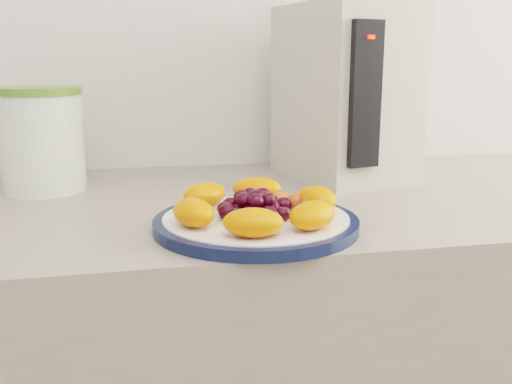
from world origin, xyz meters
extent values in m
cylinder|color=#0E1938|center=(0.07, 1.02, 0.91)|extent=(0.27, 0.27, 0.01)
cylinder|color=white|center=(0.07, 1.02, 0.91)|extent=(0.25, 0.25, 0.02)
cylinder|color=#486E22|center=(-0.24, 1.32, 0.98)|extent=(0.16, 0.16, 0.16)
cylinder|color=#53772B|center=(-0.24, 1.32, 1.07)|extent=(0.16, 0.16, 0.01)
cube|color=beige|center=(0.30, 1.32, 1.06)|extent=(0.23, 0.28, 0.32)
cube|color=black|center=(0.28, 1.19, 1.06)|extent=(0.06, 0.03, 0.23)
cube|color=#FF0C05|center=(0.28, 1.18, 1.15)|extent=(0.01, 0.01, 0.01)
ellipsoid|color=#FF5F06|center=(0.16, 1.03, 0.93)|extent=(0.06, 0.08, 0.03)
ellipsoid|color=#FF5F06|center=(0.09, 1.11, 0.93)|extent=(0.08, 0.06, 0.03)
ellipsoid|color=#FF5F06|center=(0.01, 1.09, 0.93)|extent=(0.08, 0.08, 0.03)
ellipsoid|color=#FF5F06|center=(-0.02, 1.00, 0.93)|extent=(0.07, 0.08, 0.03)
ellipsoid|color=#FF5F06|center=(0.05, 0.94, 0.93)|extent=(0.08, 0.06, 0.03)
ellipsoid|color=#FF5F06|center=(0.12, 0.95, 0.93)|extent=(0.09, 0.08, 0.03)
ellipsoid|color=black|center=(0.07, 1.02, 0.93)|extent=(0.02, 0.02, 0.02)
ellipsoid|color=black|center=(0.09, 1.02, 0.93)|extent=(0.02, 0.02, 0.02)
ellipsoid|color=black|center=(0.08, 1.04, 0.93)|extent=(0.02, 0.02, 0.02)
ellipsoid|color=black|center=(0.06, 1.04, 0.93)|extent=(0.02, 0.02, 0.02)
ellipsoid|color=black|center=(0.05, 1.02, 0.93)|extent=(0.02, 0.02, 0.02)
ellipsoid|color=black|center=(0.06, 1.00, 0.93)|extent=(0.02, 0.02, 0.02)
ellipsoid|color=black|center=(0.08, 1.00, 0.93)|extent=(0.02, 0.02, 0.02)
ellipsoid|color=black|center=(0.11, 1.03, 0.93)|extent=(0.02, 0.02, 0.02)
ellipsoid|color=black|center=(0.10, 1.05, 0.93)|extent=(0.02, 0.02, 0.02)
ellipsoid|color=black|center=(0.08, 1.06, 0.93)|extent=(0.02, 0.02, 0.02)
ellipsoid|color=black|center=(0.06, 1.06, 0.93)|extent=(0.02, 0.02, 0.02)
ellipsoid|color=black|center=(0.04, 1.05, 0.93)|extent=(0.02, 0.02, 0.02)
ellipsoid|color=black|center=(0.03, 1.03, 0.93)|extent=(0.02, 0.02, 0.02)
ellipsoid|color=black|center=(0.03, 1.01, 0.93)|extent=(0.02, 0.02, 0.02)
ellipsoid|color=black|center=(0.04, 0.99, 0.93)|extent=(0.02, 0.02, 0.02)
ellipsoid|color=black|center=(0.06, 0.98, 0.93)|extent=(0.02, 0.02, 0.02)
ellipsoid|color=black|center=(0.08, 0.98, 0.93)|extent=(0.02, 0.02, 0.02)
ellipsoid|color=black|center=(0.10, 0.99, 0.93)|extent=(0.02, 0.02, 0.02)
ellipsoid|color=black|center=(0.07, 1.02, 0.94)|extent=(0.02, 0.02, 0.02)
ellipsoid|color=black|center=(0.08, 1.04, 0.94)|extent=(0.02, 0.02, 0.02)
ellipsoid|color=black|center=(0.06, 1.04, 0.94)|extent=(0.02, 0.02, 0.02)
ellipsoid|color=black|center=(0.05, 1.03, 0.94)|extent=(0.02, 0.02, 0.02)
ellipsoid|color=black|center=(0.05, 1.01, 0.94)|extent=(0.02, 0.02, 0.02)
ellipsoid|color=black|center=(0.06, 1.00, 0.94)|extent=(0.02, 0.02, 0.02)
ellipsoid|color=black|center=(0.08, 1.01, 0.94)|extent=(0.02, 0.02, 0.02)
ellipsoid|color=#E5481F|center=(0.13, 1.05, 0.93)|extent=(0.03, 0.02, 0.02)
ellipsoid|color=#E5481F|center=(0.16, 1.05, 0.93)|extent=(0.04, 0.03, 0.02)
ellipsoid|color=#E5481F|center=(0.14, 1.02, 0.93)|extent=(0.04, 0.04, 0.02)
ellipsoid|color=#E5481F|center=(0.11, 1.06, 0.93)|extent=(0.04, 0.04, 0.02)
camera|label=1|loc=(-0.08, 0.31, 1.12)|focal=40.00mm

